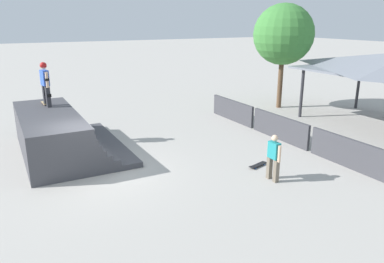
{
  "coord_description": "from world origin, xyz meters",
  "views": [
    {
      "loc": [
        11.96,
        -2.62,
        5.03
      ],
      "look_at": [
        -0.21,
        3.82,
        0.89
      ],
      "focal_mm": 35.0,
      "sensor_mm": 36.0,
      "label": 1
    }
  ],
  "objects_px": {
    "skateboard_on_ground": "(258,165)",
    "skater_on_deck": "(45,81)",
    "bystander_walking": "(274,155)",
    "skateboard_on_deck": "(45,103)",
    "tree_beside_pavilion": "(283,35)"
  },
  "relations": [
    {
      "from": "skater_on_deck",
      "to": "skateboard_on_deck",
      "type": "bearing_deg",
      "value": 177.78
    },
    {
      "from": "bystander_walking",
      "to": "skater_on_deck",
      "type": "bearing_deg",
      "value": 38.35
    },
    {
      "from": "tree_beside_pavilion",
      "to": "skater_on_deck",
      "type": "bearing_deg",
      "value": -86.07
    },
    {
      "from": "skater_on_deck",
      "to": "bystander_walking",
      "type": "distance_m",
      "value": 9.44
    },
    {
      "from": "bystander_walking",
      "to": "skateboard_on_ground",
      "type": "bearing_deg",
      "value": -14.83
    },
    {
      "from": "skateboard_on_deck",
      "to": "bystander_walking",
      "type": "relative_size",
      "value": 0.51
    },
    {
      "from": "skater_on_deck",
      "to": "tree_beside_pavilion",
      "type": "bearing_deg",
      "value": 84.55
    },
    {
      "from": "bystander_walking",
      "to": "skateboard_on_ground",
      "type": "height_order",
      "value": "bystander_walking"
    },
    {
      "from": "bystander_walking",
      "to": "tree_beside_pavilion",
      "type": "bearing_deg",
      "value": -41.88
    },
    {
      "from": "skater_on_deck",
      "to": "tree_beside_pavilion",
      "type": "xyz_separation_m",
      "value": [
        -0.89,
        12.98,
        1.55
      ]
    },
    {
      "from": "tree_beside_pavilion",
      "to": "skateboard_on_ground",
      "type": "bearing_deg",
      "value": -44.67
    },
    {
      "from": "skateboard_on_ground",
      "to": "skater_on_deck",
      "type": "bearing_deg",
      "value": -61.34
    },
    {
      "from": "skateboard_on_deck",
      "to": "tree_beside_pavilion",
      "type": "height_order",
      "value": "tree_beside_pavilion"
    },
    {
      "from": "skateboard_on_ground",
      "to": "bystander_walking",
      "type": "bearing_deg",
      "value": 59.09
    },
    {
      "from": "skateboard_on_deck",
      "to": "skateboard_on_ground",
      "type": "relative_size",
      "value": 0.9
    }
  ]
}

